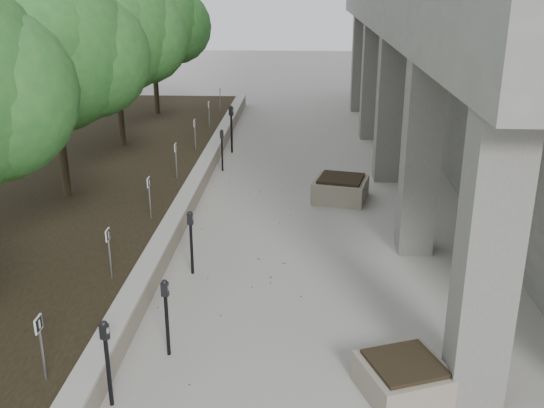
% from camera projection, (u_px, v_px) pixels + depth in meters
% --- Properties ---
extents(retaining_wall, '(0.39, 26.00, 0.50)m').
position_uv_depth(retaining_wall, '(194.00, 190.00, 16.38)').
color(retaining_wall, gray).
rests_on(retaining_wall, ground).
extents(planting_bed, '(7.00, 26.00, 0.40)m').
position_uv_depth(planting_bed, '(56.00, 189.00, 16.57)').
color(planting_bed, '#2D2416').
rests_on(planting_bed, ground).
extents(crabapple_tree_3, '(4.60, 4.00, 5.44)m').
position_uv_depth(crabapple_tree_3, '(55.00, 85.00, 14.61)').
color(crabapple_tree_3, '#256025').
rests_on(crabapple_tree_3, planting_bed).
extents(crabapple_tree_4, '(4.60, 4.00, 5.44)m').
position_uv_depth(crabapple_tree_4, '(116.00, 59.00, 19.30)').
color(crabapple_tree_4, '#256025').
rests_on(crabapple_tree_4, planting_bed).
extents(crabapple_tree_5, '(4.60, 4.00, 5.44)m').
position_uv_depth(crabapple_tree_5, '(153.00, 43.00, 24.00)').
color(crabapple_tree_5, '#256025').
rests_on(crabapple_tree_5, planting_bed).
extents(parking_sign_2, '(0.04, 0.22, 0.96)m').
position_uv_depth(parking_sign_2, '(42.00, 349.00, 8.20)').
color(parking_sign_2, black).
rests_on(parking_sign_2, planting_bed).
extents(parking_sign_3, '(0.04, 0.22, 0.96)m').
position_uv_depth(parking_sign_3, '(110.00, 254.00, 11.02)').
color(parking_sign_3, black).
rests_on(parking_sign_3, planting_bed).
extents(parking_sign_4, '(0.04, 0.22, 0.96)m').
position_uv_depth(parking_sign_4, '(150.00, 198.00, 13.84)').
color(parking_sign_4, black).
rests_on(parking_sign_4, planting_bed).
extents(parking_sign_5, '(0.04, 0.22, 0.96)m').
position_uv_depth(parking_sign_5, '(176.00, 161.00, 16.66)').
color(parking_sign_5, black).
rests_on(parking_sign_5, planting_bed).
extents(parking_sign_6, '(0.04, 0.22, 0.96)m').
position_uv_depth(parking_sign_6, '(195.00, 135.00, 19.48)').
color(parking_sign_6, black).
rests_on(parking_sign_6, planting_bed).
extents(parking_sign_7, '(0.04, 0.22, 0.96)m').
position_uv_depth(parking_sign_7, '(209.00, 115.00, 22.29)').
color(parking_sign_7, black).
rests_on(parking_sign_7, planting_bed).
extents(parking_sign_8, '(0.04, 0.22, 0.96)m').
position_uv_depth(parking_sign_8, '(220.00, 100.00, 25.11)').
color(parking_sign_8, black).
rests_on(parking_sign_8, planting_bed).
extents(parking_meter_1, '(0.15, 0.13, 1.30)m').
position_uv_depth(parking_meter_1, '(108.00, 364.00, 8.28)').
color(parking_meter_1, black).
rests_on(parking_meter_1, ground).
extents(parking_meter_2, '(0.13, 0.10, 1.28)m').
position_uv_depth(parking_meter_2, '(167.00, 318.00, 9.42)').
color(parking_meter_2, black).
rests_on(parking_meter_2, ground).
extents(parking_meter_3, '(0.14, 0.10, 1.31)m').
position_uv_depth(parking_meter_3, '(191.00, 243.00, 12.07)').
color(parking_meter_3, black).
rests_on(parking_meter_3, ground).
extents(parking_meter_4, '(0.14, 0.11, 1.27)m').
position_uv_depth(parking_meter_4, '(222.00, 150.00, 18.63)').
color(parking_meter_4, black).
rests_on(parking_meter_4, ground).
extents(parking_meter_5, '(0.18, 0.15, 1.58)m').
position_uv_depth(parking_meter_5, '(232.00, 129.00, 20.55)').
color(parking_meter_5, black).
rests_on(parking_meter_5, ground).
extents(planter_front, '(1.42, 1.42, 0.52)m').
position_uv_depth(planter_front, '(404.00, 377.00, 8.65)').
color(planter_front, gray).
rests_on(planter_front, ground).
extents(planter_back, '(1.57, 1.57, 0.61)m').
position_uv_depth(planter_back, '(340.00, 188.00, 16.29)').
color(planter_back, gray).
rests_on(planter_back, ground).
extents(berry_scatter, '(3.30, 14.10, 0.02)m').
position_uv_depth(berry_scatter, '(245.00, 265.00, 12.61)').
color(berry_scatter, maroon).
rests_on(berry_scatter, ground).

